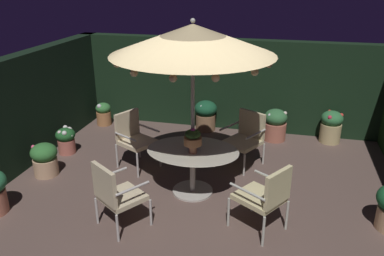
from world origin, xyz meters
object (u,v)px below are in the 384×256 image
patio_umbrella (193,40)px  patio_chair_southeast (246,136)px  patio_chair_northeast (115,192)px  patio_dining_table (193,160)px  potted_plant_left_far (331,126)px  centerpiece_planter (193,139)px  potted_plant_front_corner (104,113)px  patio_chair_north (134,136)px  potted_plant_left_near (45,159)px  patio_chair_east (266,195)px  potted_plant_back_right (66,139)px  potted_plant_back_center (275,124)px  potted_plant_right_near (206,114)px

patio_umbrella → patio_chair_southeast: (0.70, 1.24, -1.90)m
patio_chair_northeast → patio_dining_table: bearing=55.9°
patio_umbrella → potted_plant_left_far: bearing=48.6°
centerpiece_planter → potted_plant_front_corner: centerpiece_planter is taller
patio_chair_north → potted_plant_left_near: size_ratio=1.72×
patio_chair_east → potted_plant_back_right: bearing=157.8°
patio_chair_southeast → potted_plant_front_corner: (-3.42, 1.19, -0.27)m
potted_plant_back_center → patio_umbrella: bearing=-115.6°
patio_umbrella → patio_dining_table: bearing=111.7°
patio_chair_north → potted_plant_left_far: bearing=28.9°
potted_plant_back_right → potted_plant_front_corner: (0.03, 1.59, -0.01)m
patio_dining_table → potted_plant_back_right: 2.89m
patio_umbrella → potted_plant_front_corner: bearing=138.3°
patio_chair_north → patio_chair_southeast: size_ratio=1.04×
centerpiece_planter → potted_plant_left_far: bearing=50.0°
patio_dining_table → patio_umbrella: patio_umbrella is taller
patio_dining_table → potted_plant_back_right: bearing=163.1°
patio_dining_table → potted_plant_back_right: size_ratio=2.79×
centerpiece_planter → potted_plant_back_center: bearing=65.8°
potted_plant_left_far → patio_chair_north: bearing=-151.1°
potted_plant_back_right → potted_plant_right_near: 3.03m
centerpiece_planter → potted_plant_right_near: size_ratio=0.59×
potted_plant_back_right → patio_chair_north: bearing=-6.8°
centerpiece_planter → patio_chair_east: (1.16, -0.67, -0.41)m
patio_chair_northeast → potted_plant_right_near: patio_chair_northeast is taller
patio_chair_northeast → potted_plant_right_near: (0.44, 3.85, -0.20)m
patio_chair_east → potted_plant_left_near: patio_chair_east is taller
patio_chair_east → patio_chair_southeast: patio_chair_east is taller
patio_dining_table → potted_plant_right_near: patio_dining_table is taller
patio_chair_northeast → potted_plant_back_center: (1.98, 3.65, -0.22)m
potted_plant_left_near → centerpiece_planter: bearing=-1.0°
patio_chair_east → potted_plant_front_corner: 5.06m
patio_chair_north → potted_plant_back_center: bearing=36.9°
potted_plant_back_right → potted_plant_back_center: potted_plant_back_center is taller
patio_chair_southeast → potted_plant_right_near: bearing=126.0°
centerpiece_planter → patio_chair_north: (-1.28, 0.76, -0.40)m
patio_chair_northeast → patio_chair_southeast: bearing=58.3°
patio_chair_northeast → potted_plant_left_far: bearing=50.7°
potted_plant_right_near → potted_plant_back_right: bearing=-142.5°
patio_umbrella → potted_plant_left_far: size_ratio=4.03×
patio_chair_east → potted_plant_back_center: 3.27m
potted_plant_back_center → potted_plant_right_near: (-1.54, 0.19, 0.02)m
patio_chair_northeast → potted_plant_back_right: 2.82m
centerpiece_planter → potted_plant_left_far: centerpiece_planter is taller
patio_umbrella → potted_plant_back_center: bearing=64.4°
patio_dining_table → potted_plant_front_corner: size_ratio=2.73×
patio_dining_table → centerpiece_planter: 0.43m
centerpiece_planter → patio_chair_southeast: size_ratio=0.41×
potted_plant_left_far → potted_plant_left_near: potted_plant_left_far is taller
centerpiece_planter → potted_plant_back_center: size_ratio=0.60×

